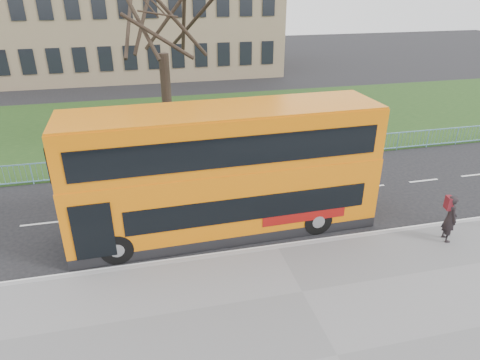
# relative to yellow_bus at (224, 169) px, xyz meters

# --- Properties ---
(ground) EXTENTS (120.00, 120.00, 0.00)m
(ground) POSITION_rel_yellow_bus_xyz_m (1.60, -0.39, -2.65)
(ground) COLOR black
(ground) RESTS_ON ground
(pavement) EXTENTS (80.00, 10.50, 0.12)m
(pavement) POSITION_rel_yellow_bus_xyz_m (1.60, -7.14, -2.59)
(pavement) COLOR slate
(pavement) RESTS_ON ground
(kerb) EXTENTS (80.00, 0.20, 0.14)m
(kerb) POSITION_rel_yellow_bus_xyz_m (1.60, -1.94, -2.58)
(kerb) COLOR gray
(kerb) RESTS_ON ground
(grass_verge) EXTENTS (80.00, 15.40, 0.08)m
(grass_verge) POSITION_rel_yellow_bus_xyz_m (1.60, 13.91, -2.61)
(grass_verge) COLOR #1A3914
(grass_verge) RESTS_ON ground
(guard_railing) EXTENTS (40.00, 0.12, 1.10)m
(guard_railing) POSITION_rel_yellow_bus_xyz_m (1.60, 6.21, -2.10)
(guard_railing) COLOR #76B0D2
(guard_railing) RESTS_ON ground
(bare_tree) EXTENTS (9.05, 9.05, 12.92)m
(bare_tree) POSITION_rel_yellow_bus_xyz_m (-1.40, 9.61, 3.89)
(bare_tree) COLOR black
(bare_tree) RESTS_ON grass_verge
(civic_building) EXTENTS (30.00, 15.00, 14.00)m
(civic_building) POSITION_rel_yellow_bus_xyz_m (-3.40, 34.61, 4.35)
(civic_building) COLOR #8A7357
(civic_building) RESTS_ON ground
(yellow_bus) EXTENTS (11.87, 3.09, 4.95)m
(yellow_bus) POSITION_rel_yellow_bus_xyz_m (0.00, 0.00, 0.00)
(yellow_bus) COLOR orange
(yellow_bus) RESTS_ON ground
(pedestrian) EXTENTS (0.58, 0.77, 1.89)m
(pedestrian) POSITION_rel_yellow_bus_xyz_m (8.03, -2.93, -1.59)
(pedestrian) COLOR black
(pedestrian) RESTS_ON pavement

